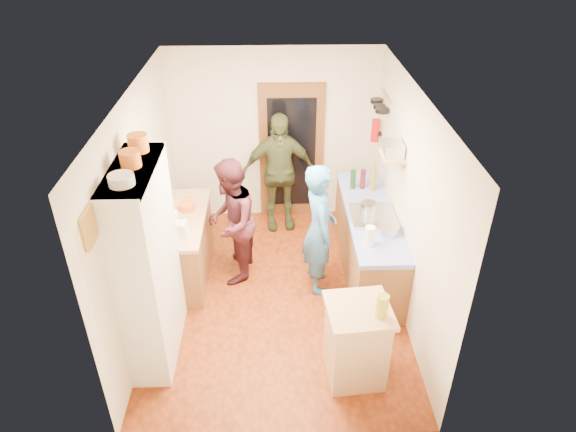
{
  "coord_description": "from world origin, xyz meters",
  "views": [
    {
      "loc": [
        -0.02,
        -4.98,
        4.26
      ],
      "look_at": [
        0.14,
        0.15,
        1.08
      ],
      "focal_mm": 32.0,
      "sensor_mm": 36.0,
      "label": 1
    }
  ],
  "objects_px": {
    "island_base": "(356,344)",
    "person_back": "(279,172)",
    "hutch_body": "(148,266)",
    "person_hob": "(322,230)",
    "right_counter_base": "(368,243)",
    "person_left": "(234,220)"
  },
  "relations": [
    {
      "from": "hutch_body",
      "to": "right_counter_base",
      "type": "height_order",
      "value": "hutch_body"
    },
    {
      "from": "person_left",
      "to": "island_base",
      "type": "bearing_deg",
      "value": 42.99
    },
    {
      "from": "right_counter_base",
      "to": "island_base",
      "type": "height_order",
      "value": "island_base"
    },
    {
      "from": "person_hob",
      "to": "person_back",
      "type": "xyz_separation_m",
      "value": [
        -0.49,
        1.48,
        0.04
      ]
    },
    {
      "from": "person_hob",
      "to": "person_back",
      "type": "relative_size",
      "value": 0.96
    },
    {
      "from": "hutch_body",
      "to": "person_hob",
      "type": "bearing_deg",
      "value": 27.52
    },
    {
      "from": "right_counter_base",
      "to": "person_back",
      "type": "distance_m",
      "value": 1.68
    },
    {
      "from": "island_base",
      "to": "person_left",
      "type": "xyz_separation_m",
      "value": [
        -1.31,
        1.75,
        0.4
      ]
    },
    {
      "from": "island_base",
      "to": "person_left",
      "type": "distance_m",
      "value": 2.22
    },
    {
      "from": "island_base",
      "to": "person_back",
      "type": "relative_size",
      "value": 0.48
    },
    {
      "from": "right_counter_base",
      "to": "person_left",
      "type": "xyz_separation_m",
      "value": [
        -1.73,
        -0.04,
        0.41
      ]
    },
    {
      "from": "island_base",
      "to": "person_hob",
      "type": "distance_m",
      "value": 1.53
    },
    {
      "from": "right_counter_base",
      "to": "person_back",
      "type": "bearing_deg",
      "value": 134.65
    },
    {
      "from": "hutch_body",
      "to": "person_hob",
      "type": "distance_m",
      "value": 2.11
    },
    {
      "from": "right_counter_base",
      "to": "person_left",
      "type": "distance_m",
      "value": 1.78
    },
    {
      "from": "person_back",
      "to": "hutch_body",
      "type": "bearing_deg",
      "value": -125.62
    },
    {
      "from": "person_hob",
      "to": "person_back",
      "type": "bearing_deg",
      "value": 12.83
    },
    {
      "from": "island_base",
      "to": "right_counter_base",
      "type": "bearing_deg",
      "value": 76.85
    },
    {
      "from": "right_counter_base",
      "to": "island_base",
      "type": "distance_m",
      "value": 1.83
    },
    {
      "from": "person_back",
      "to": "person_hob",
      "type": "bearing_deg",
      "value": -78.14
    },
    {
      "from": "hutch_body",
      "to": "island_base",
      "type": "relative_size",
      "value": 2.56
    },
    {
      "from": "island_base",
      "to": "person_hob",
      "type": "xyz_separation_m",
      "value": [
        -0.23,
        1.45,
        0.43
      ]
    }
  ]
}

